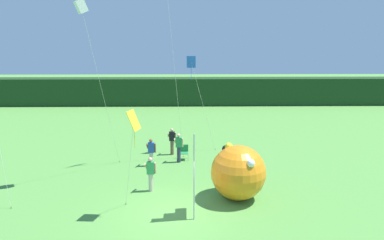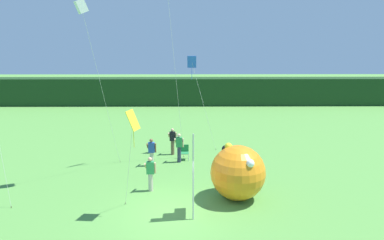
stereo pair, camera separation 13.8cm
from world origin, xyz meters
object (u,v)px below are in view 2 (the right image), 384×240
Objects in this scene: banner_flag at (193,177)px; person_far_left at (179,147)px; inflatable_balloon at (238,172)px; person_near_banner at (173,141)px; person_mid_field at (150,173)px; person_far_right at (152,151)px; kite_white_box_4 at (82,8)px; kite_yellow_diamond_3 at (133,124)px; kite_blue_diamond_0 at (193,67)px; folding_chair at (185,151)px.

banner_flag is 6.51m from person_far_left.
person_near_banner is at bearing 117.58° from inflatable_balloon.
person_near_banner is 5.46m from person_mid_field.
person_near_banner reaches higher than person_mid_field.
kite_white_box_4 is at bearing -140.92° from person_far_right.
person_far_left is 0.70× the size of inflatable_balloon.
kite_white_box_4 is at bearing 128.53° from kite_yellow_diamond_3.
person_far_right is at bearing 89.43° from kite_yellow_diamond_3.
kite_blue_diamond_0 reaches higher than person_mid_field.
person_mid_field is at bearing -109.40° from folding_chair.
person_mid_field is 4.80m from folding_chair.
inflatable_balloon reaches higher than person_far_left.
person_near_banner is 8.30m from kite_yellow_diamond_3.
person_mid_field is (-0.81, -5.40, -0.00)m from person_near_banner.
banner_flag is 0.58× the size of kite_blue_diamond_0.
person_far_right is 8.48m from kite_white_box_4.
person_mid_field is at bearing -107.56° from person_far_left.
person_far_right is 6.42m from kite_yellow_diamond_3.
banner_flag reaches higher than inflatable_balloon.
inflatable_balloon is 8.32m from kite_blue_diamond_0.
kite_yellow_diamond_3 is 0.50× the size of kite_white_box_4.
person_mid_field is at bearing -98.51° from person_near_banner.
kite_white_box_4 reaches higher than person_far_left.
person_far_right is at bearing 39.08° from kite_white_box_4.
person_mid_field is 3.41m from person_far_right.
kite_yellow_diamond_3 is (-1.95, -6.77, 3.38)m from folding_chair.
person_far_right reaches higher than folding_chair.
person_far_right is at bearing -159.25° from person_far_left.
kite_blue_diamond_0 is (2.42, 2.67, 4.61)m from person_far_right.
person_far_left is at bearing 75.41° from kite_yellow_diamond_3.
kite_blue_diamond_0 is (1.31, 0.66, 4.56)m from person_near_banner.
kite_blue_diamond_0 is at bearing 70.77° from person_mid_field.
person_far_right is 5.85m from kite_blue_diamond_0.
inflatable_balloon is at bearing -11.65° from person_mid_field.
inflatable_balloon reaches higher than folding_chair.
kite_yellow_diamond_3 reaches higher than person_far_left.
person_mid_field is at bearing 80.85° from kite_yellow_diamond_3.
person_far_left is (0.46, -1.41, 0.02)m from person_near_banner.
banner_flag is at bearing -142.19° from inflatable_balloon.
banner_flag is 2.63m from inflatable_balloon.
person_near_banner is 0.39× the size of kite_yellow_diamond_3.
person_far_left is 7.10m from kite_yellow_diamond_3.
person_near_banner reaches higher than folding_chair.
folding_chair is 7.81m from kite_yellow_diamond_3.
person_near_banner is 1.48m from person_far_left.
kite_yellow_diamond_3 reaches higher than banner_flag.
person_mid_field is 0.68× the size of inflatable_balloon.
folding_chair is at bearing 57.82° from person_far_left.
person_near_banner is 0.28× the size of kite_blue_diamond_0.
kite_yellow_diamond_3 is at bearing -98.70° from person_near_banner.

